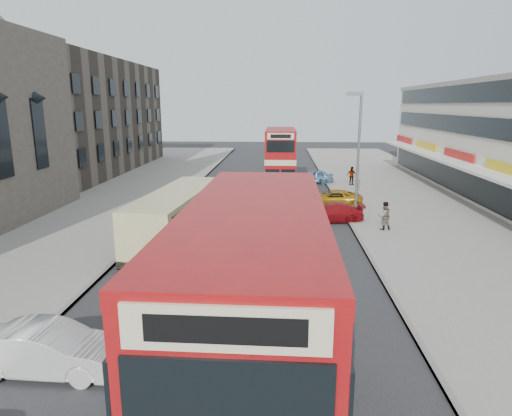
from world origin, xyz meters
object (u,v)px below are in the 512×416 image
at_px(car_left_front, 49,349).
at_px(car_right_b, 333,198).
at_px(bus_main, 256,333).
at_px(car_right_a, 331,213).
at_px(car_right_c, 313,176).
at_px(bus_second, 280,159).
at_px(pedestrian_far, 352,176).
at_px(cyclist, 305,198).
at_px(coach, 177,215).
at_px(pedestrian_near, 384,215).
at_px(street_lamp, 357,146).

bearing_deg(car_left_front, car_right_b, -23.88).
height_order(bus_main, car_right_a, bus_main).
bearing_deg(car_right_a, car_right_c, 177.18).
xyz_separation_m(bus_main, bus_second, (0.49, 31.00, -0.10)).
distance_m(car_right_a, pedestrian_far, 13.24).
bearing_deg(car_right_a, cyclist, -159.34).
height_order(bus_main, car_left_front, bus_main).
distance_m(car_right_b, car_right_c, 9.85).
distance_m(bus_main, coach, 15.62).
bearing_deg(car_right_c, car_right_a, 6.78).
bearing_deg(bus_main, pedestrian_near, -109.79).
relative_size(bus_main, car_right_a, 2.34).
bearing_deg(coach, car_right_c, 71.00).
bearing_deg(coach, car_right_a, 34.10).
relative_size(car_right_a, car_right_b, 0.96).
relative_size(pedestrian_near, cyclist, 0.74).
height_order(car_right_c, pedestrian_near, pedestrian_near).
height_order(street_lamp, car_right_a, street_lamp).
height_order(car_left_front, pedestrian_far, pedestrian_far).
bearing_deg(pedestrian_near, bus_second, -82.38).
bearing_deg(coach, street_lamp, 32.50).
bearing_deg(car_right_c, street_lamp, 13.25).
xyz_separation_m(car_left_front, car_right_a, (9.67, 17.00, -0.10)).
bearing_deg(car_right_b, bus_second, -148.92).
height_order(street_lamp, car_right_c, street_lamp).
xyz_separation_m(bus_second, car_left_front, (-6.42, -28.44, -1.99)).
height_order(car_right_c, cyclist, cyclist).
relative_size(car_right_c, pedestrian_near, 2.26).
bearing_deg(bus_main, car_right_c, -95.04).
xyz_separation_m(coach, car_left_front, (-0.88, -12.17, -0.85)).
relative_size(car_left_front, car_right_b, 0.99).
height_order(car_right_b, cyclist, cyclist).
height_order(car_right_a, cyclist, cyclist).
distance_m(bus_second, cyclist, 8.57).
relative_size(coach, pedestrian_far, 5.99).
height_order(coach, car_right_c, coach).
bearing_deg(pedestrian_near, pedestrian_far, -108.14).
xyz_separation_m(car_right_b, pedestrian_near, (2.25, -6.71, 0.40)).
distance_m(pedestrian_far, cyclist, 10.67).
bearing_deg(car_right_a, pedestrian_far, 162.33).
bearing_deg(pedestrian_near, coach, -3.79).
distance_m(bus_second, car_right_b, 8.19).
relative_size(bus_main, car_right_c, 2.53).
relative_size(street_lamp, car_right_a, 1.97).
height_order(bus_second, coach, bus_second).
distance_m(bus_main, car_right_b, 24.59).
bearing_deg(car_right_c, bus_main, 0.19).
bearing_deg(street_lamp, car_right_a, -162.64).
bearing_deg(car_right_a, street_lamp, 104.03).
relative_size(car_right_c, pedestrian_far, 2.27).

